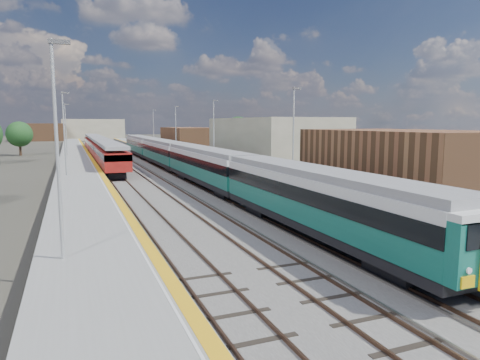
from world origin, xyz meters
TOP-DOWN VIEW (x-y plane):
  - ground at (0.00, 50.00)m, footprint 320.00×320.00m
  - ballast_bed at (-2.25, 52.50)m, footprint 10.50×155.00m
  - tracks at (-1.65, 54.18)m, footprint 8.96×160.00m
  - platform_right at (5.28, 52.49)m, footprint 4.70×155.00m
  - platform_left at (-9.05, 52.49)m, footprint 4.30×155.00m
  - buildings at (-18.12, 138.60)m, footprint 72.00×185.50m
  - green_train at (1.50, 37.80)m, footprint 2.66×74.26m
  - red_train at (-5.50, 61.56)m, footprint 2.66×53.97m
  - tree_c at (-17.94, 76.72)m, footprint 4.43×4.43m
  - tree_d at (21.50, 71.82)m, footprint 5.17×5.17m

SIDE VIEW (x-z plane):
  - ground at x=0.00m, z-range 0.00..0.00m
  - ballast_bed at x=-2.25m, z-range 0.00..0.06m
  - tracks at x=-1.65m, z-range 0.02..0.19m
  - platform_left at x=-9.05m, z-range -3.74..4.78m
  - platform_right at x=5.28m, z-range -3.72..4.80m
  - red_train at x=-5.50m, z-range 0.31..3.66m
  - green_train at x=1.50m, z-range 0.60..3.53m
  - tree_c at x=-17.94m, z-range 0.77..6.78m
  - tree_d at x=21.50m, z-range 0.91..7.91m
  - buildings at x=-18.12m, z-range -9.30..30.70m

